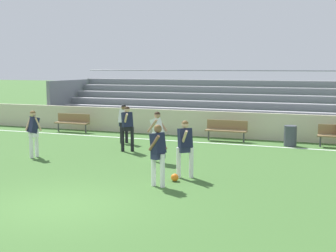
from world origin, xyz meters
TOP-DOWN VIEW (x-y plane):
  - ground_plane at (0.00, 0.00)m, footprint 160.00×160.00m
  - field_line_sideline at (0.00, 10.09)m, footprint 44.00×0.12m
  - sideline_wall at (0.00, 11.79)m, footprint 48.00×0.16m
  - bleacher_stand at (2.78, 14.68)m, footprint 23.80×4.71m
  - bench_far_right at (1.20, 10.87)m, footprint 1.80×0.40m
  - bench_far_left at (-6.54, 10.87)m, footprint 1.80×0.40m
  - trash_bin at (3.95, 10.53)m, footprint 0.51×0.51m
  - player_dark_on_ball at (1.46, 2.52)m, footprint 0.44×0.59m
  - player_dark_pressing_high at (1.80, 3.76)m, footprint 0.48×0.74m
  - player_dark_wide_right at (-1.66, 7.02)m, footprint 0.49×0.72m
  - player_white_wide_left at (-2.66, 8.73)m, footprint 0.47×0.49m
  - player_white_challenging at (0.17, 5.58)m, footprint 0.59×0.48m
  - player_dark_deep_cover at (-4.23, 4.73)m, footprint 0.58×0.49m
  - soccer_ball at (1.68, 3.23)m, footprint 0.22×0.22m

SIDE VIEW (x-z plane):
  - ground_plane at x=0.00m, z-range 0.00..0.00m
  - field_line_sideline at x=0.00m, z-range 0.00..0.01m
  - soccer_ball at x=1.68m, z-range 0.00..0.22m
  - trash_bin at x=3.95m, z-range 0.00..0.83m
  - bench_far_right at x=1.20m, z-range 0.10..1.00m
  - bench_far_left at x=-6.54m, z-range 0.10..1.00m
  - sideline_wall at x=0.00m, z-range 0.00..1.18m
  - player_white_wide_left at x=-2.66m, z-range 0.15..1.79m
  - player_dark_deep_cover at x=-4.23m, z-range 0.16..1.83m
  - player_dark_pressing_high at x=1.80m, z-range 0.16..1.84m
  - player_dark_on_ball at x=1.46m, z-range 0.16..1.85m
  - player_white_challenging at x=0.17m, z-range 0.17..1.89m
  - player_dark_wide_right at x=-1.66m, z-range 0.17..1.89m
  - bleacher_stand at x=2.78m, z-range -0.21..2.80m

